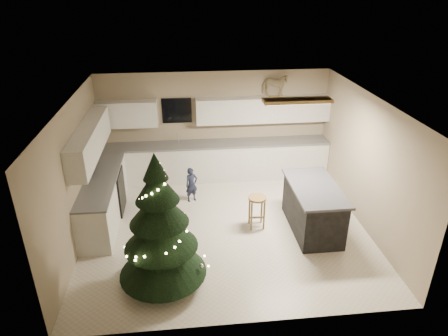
{
  "coord_description": "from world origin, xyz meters",
  "views": [
    {
      "loc": [
        -0.76,
        -6.71,
        4.54
      ],
      "look_at": [
        0.0,
        0.35,
        1.15
      ],
      "focal_mm": 32.0,
      "sensor_mm": 36.0,
      "label": 1
    }
  ],
  "objects_px": {
    "christmas_tree": "(160,234)",
    "bar_stool": "(257,205)",
    "toddler": "(192,185)",
    "rocking_horse": "(275,85)",
    "island": "(313,208)"
  },
  "relations": [
    {
      "from": "island",
      "to": "bar_stool",
      "type": "height_order",
      "value": "island"
    },
    {
      "from": "toddler",
      "to": "island",
      "type": "bearing_deg",
      "value": -55.38
    },
    {
      "from": "rocking_horse",
      "to": "toddler",
      "type": "bearing_deg",
      "value": 139.63
    },
    {
      "from": "island",
      "to": "toddler",
      "type": "xyz_separation_m",
      "value": [
        -2.33,
        1.36,
        -0.08
      ]
    },
    {
      "from": "rocking_horse",
      "to": "christmas_tree",
      "type": "bearing_deg",
      "value": 165.24
    },
    {
      "from": "toddler",
      "to": "bar_stool",
      "type": "bearing_deg",
      "value": -68.31
    },
    {
      "from": "christmas_tree",
      "to": "bar_stool",
      "type": "bearing_deg",
      "value": 38.88
    },
    {
      "from": "bar_stool",
      "to": "rocking_horse",
      "type": "height_order",
      "value": "rocking_horse"
    },
    {
      "from": "bar_stool",
      "to": "toddler",
      "type": "bearing_deg",
      "value": 136.74
    },
    {
      "from": "toddler",
      "to": "rocking_horse",
      "type": "bearing_deg",
      "value": 5.26
    },
    {
      "from": "bar_stool",
      "to": "rocking_horse",
      "type": "bearing_deg",
      "value": 71.68
    },
    {
      "from": "island",
      "to": "rocking_horse",
      "type": "bearing_deg",
      "value": 96.58
    },
    {
      "from": "island",
      "to": "toddler",
      "type": "relative_size",
      "value": 2.14
    },
    {
      "from": "christmas_tree",
      "to": "rocking_horse",
      "type": "xyz_separation_m",
      "value": [
        2.59,
        3.82,
        1.33
      ]
    },
    {
      "from": "toddler",
      "to": "rocking_horse",
      "type": "xyz_separation_m",
      "value": [
        2.04,
        1.19,
        1.88
      ]
    }
  ]
}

